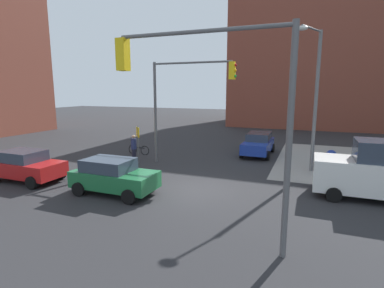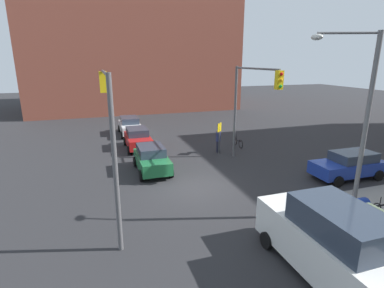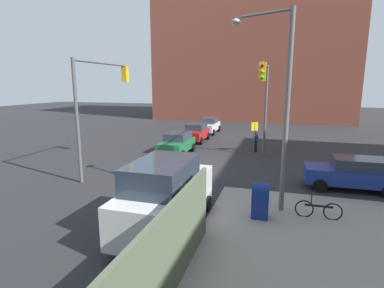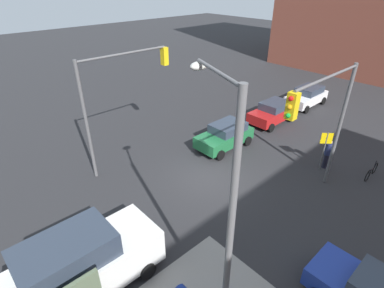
{
  "view_description": "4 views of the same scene",
  "coord_description": "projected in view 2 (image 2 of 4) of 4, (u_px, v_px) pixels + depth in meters",
  "views": [
    {
      "loc": [
        5.01,
        -12.86,
        4.74
      ],
      "look_at": [
        -0.4,
        0.69,
        2.11
      ],
      "focal_mm": 28.0,
      "sensor_mm": 36.0,
      "label": 1
    },
    {
      "loc": [
        14.64,
        -5.01,
        6.87
      ],
      "look_at": [
        -0.64,
        -0.0,
        2.36
      ],
      "focal_mm": 28.0,
      "sensor_mm": 36.0,
      "label": 2
    },
    {
      "loc": [
        17.54,
        5.6,
        5.16
      ],
      "look_at": [
        0.1,
        0.38,
        1.55
      ],
      "focal_mm": 28.0,
      "sensor_mm": 36.0,
      "label": 3
    },
    {
      "loc": [
        9.88,
        9.38,
        9.87
      ],
      "look_at": [
        0.65,
        -0.69,
        2.17
      ],
      "focal_mm": 28.0,
      "sensor_mm": 36.0,
      "label": 4
    }
  ],
  "objects": [
    {
      "name": "traffic_signal_se_corner",
      "position": [
        109.0,
        118.0,
        11.98
      ],
      "size": [
        5.56,
        0.36,
        6.5
      ],
      "color": "#59595B",
      "rests_on": "ground"
    },
    {
      "name": "warning_sign_two_way",
      "position": [
        219.0,
        133.0,
        22.36
      ],
      "size": [
        0.48,
        0.48,
        2.4
      ],
      "color": "#4C4C4C",
      "rests_on": "ground"
    },
    {
      "name": "hatchback_red",
      "position": [
        138.0,
        138.0,
        23.97
      ],
      "size": [
        3.87,
        2.02,
        1.62
      ],
      "color": "#B21919",
      "rests_on": "ground"
    },
    {
      "name": "hatchback_white",
      "position": [
        130.0,
        125.0,
        28.65
      ],
      "size": [
        4.25,
        2.02,
        1.62
      ],
      "color": "white",
      "rests_on": "ground"
    },
    {
      "name": "sedan_blue",
      "position": [
        349.0,
        165.0,
        17.9
      ],
      "size": [
        2.02,
        4.35,
        1.62
      ],
      "color": "#1E389E",
      "rests_on": "ground"
    },
    {
      "name": "van_white_delivery",
      "position": [
        330.0,
        242.0,
        9.56
      ],
      "size": [
        5.4,
        2.32,
        2.62
      ],
      "color": "white",
      "rests_on": "ground"
    },
    {
      "name": "mailbox_blue",
      "position": [
        358.0,
        213.0,
        12.37
      ],
      "size": [
        0.56,
        0.64,
        1.43
      ],
      "color": "navy",
      "rests_on": "ground"
    },
    {
      "name": "bicycle_at_crosswalk",
      "position": [
        238.0,
        142.0,
        24.68
      ],
      "size": [
        1.75,
        0.05,
        0.97
      ],
      "color": "black",
      "rests_on": "ground"
    },
    {
      "name": "ground_plane",
      "position": [
        196.0,
        187.0,
        16.75
      ],
      "size": [
        120.0,
        120.0,
        0.0
      ],
      "primitive_type": "plane",
      "color": "#28282B"
    },
    {
      "name": "bicycle_leaning_on_fence",
      "position": [
        384.0,
        208.0,
        13.69
      ],
      "size": [
        0.05,
        1.75,
        0.97
      ],
      "color": "black",
      "rests_on": "ground"
    },
    {
      "name": "traffic_signal_nw_corner",
      "position": [
        250.0,
        97.0,
        19.07
      ],
      "size": [
        5.45,
        0.36,
        6.5
      ],
      "color": "#59595B",
      "rests_on": "ground"
    },
    {
      "name": "hatchback_green",
      "position": [
        152.0,
        159.0,
        19.01
      ],
      "size": [
        3.91,
        2.02,
        1.62
      ],
      "color": "#1E6638",
      "rests_on": "ground"
    },
    {
      "name": "building_brick_west",
      "position": [
        131.0,
        23.0,
        43.09
      ],
      "size": [
        16.0,
        28.0,
        23.97
      ],
      "color": "brown",
      "rests_on": "ground"
    },
    {
      "name": "street_lamp_corner",
      "position": [
        359.0,
        114.0,
        12.49
      ],
      "size": [
        1.27,
        2.51,
        8.0
      ],
      "color": "slate",
      "rests_on": "ground"
    },
    {
      "name": "pedestrian_crossing",
      "position": [
        218.0,
        140.0,
        22.94
      ],
      "size": [
        0.36,
        0.36,
        1.83
      ],
      "rotation": [
        0.0,
        0.0,
        1.09
      ],
      "color": "navy",
      "rests_on": "ground"
    }
  ]
}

